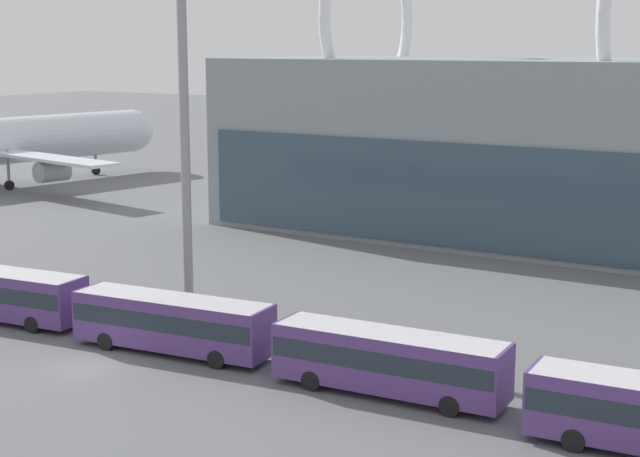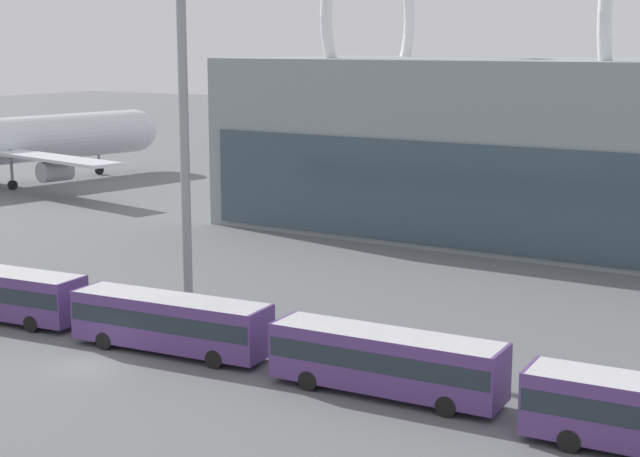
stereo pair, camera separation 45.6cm
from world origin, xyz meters
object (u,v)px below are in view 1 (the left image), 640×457
Objects in this scene: shuttle_bus_1 at (0,291)px; floodlight_mast at (182,49)px; shuttle_bus_2 at (172,320)px; shuttle_bus_3 at (389,358)px; airliner_at_gate_far at (433,166)px.

shuttle_bus_1 is 0.45× the size of floodlight_mast.
shuttle_bus_1 is 13.24m from shuttle_bus_2.
shuttle_bus_2 is 13.23m from shuttle_bus_3.
airliner_at_gate_far is 50.79m from shuttle_bus_1.
airliner_at_gate_far is 53.80m from shuttle_bus_3.
shuttle_bus_3 is 0.44× the size of floodlight_mast.
shuttle_bus_1 is 26.47m from shuttle_bus_3.
floodlight_mast is at bearing 42.08° from shuttle_bus_1.
airliner_at_gate_far is at bearing 109.54° from shuttle_bus_3.
shuttle_bus_3 is at bearing -4.05° from shuttle_bus_2.
floodlight_mast reaches higher than shuttle_bus_1.
shuttle_bus_1 is 1.00× the size of shuttle_bus_2.
airliner_at_gate_far is at bearing 93.10° from shuttle_bus_2.
shuttle_bus_1 is at bearing 169.77° from airliner_at_gate_far.
airliner_at_gate_far is 3.46× the size of shuttle_bus_3.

